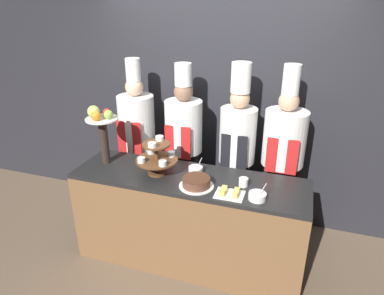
{
  "coord_description": "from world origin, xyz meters",
  "views": [
    {
      "loc": [
        0.88,
        -2.24,
        2.39
      ],
      "look_at": [
        0.0,
        0.41,
        1.17
      ],
      "focal_mm": 32.0,
      "sensor_mm": 36.0,
      "label": 1
    }
  ],
  "objects_px": {
    "cake_round": "(196,182)",
    "chef_left": "(138,137)",
    "serving_bowl_near": "(257,196)",
    "chef_center_right": "(237,148)",
    "chef_right": "(283,155)",
    "fruit_pedestal": "(101,126)",
    "cake_square_tray": "(230,193)",
    "serving_bowl_far": "(196,170)",
    "tiered_stand": "(157,156)",
    "chef_center_left": "(184,142)",
    "cup_white": "(243,182)"
  },
  "relations": [
    {
      "from": "cup_white",
      "to": "serving_bowl_near",
      "type": "distance_m",
      "value": 0.23
    },
    {
      "from": "serving_bowl_near",
      "to": "chef_center_right",
      "type": "bearing_deg",
      "value": 112.71
    },
    {
      "from": "chef_right",
      "to": "cake_square_tray",
      "type": "bearing_deg",
      "value": -114.43
    },
    {
      "from": "tiered_stand",
      "to": "chef_center_left",
      "type": "distance_m",
      "value": 0.63
    },
    {
      "from": "cake_square_tray",
      "to": "chef_right",
      "type": "distance_m",
      "value": 0.85
    },
    {
      "from": "serving_bowl_near",
      "to": "chef_left",
      "type": "xyz_separation_m",
      "value": [
        -1.44,
        0.77,
        0.04
      ]
    },
    {
      "from": "chef_center_left",
      "to": "chef_right",
      "type": "height_order",
      "value": "chef_right"
    },
    {
      "from": "fruit_pedestal",
      "to": "cup_white",
      "type": "distance_m",
      "value": 1.41
    },
    {
      "from": "cake_round",
      "to": "chef_right",
      "type": "bearing_deg",
      "value": 48.29
    },
    {
      "from": "cup_white",
      "to": "chef_center_right",
      "type": "distance_m",
      "value": 0.62
    },
    {
      "from": "serving_bowl_near",
      "to": "chef_center_left",
      "type": "relative_size",
      "value": 0.09
    },
    {
      "from": "tiered_stand",
      "to": "chef_center_right",
      "type": "bearing_deg",
      "value": 45.3
    },
    {
      "from": "cup_white",
      "to": "chef_center_right",
      "type": "relative_size",
      "value": 0.04
    },
    {
      "from": "chef_center_left",
      "to": "fruit_pedestal",
      "type": "bearing_deg",
      "value": -137.25
    },
    {
      "from": "fruit_pedestal",
      "to": "cake_square_tray",
      "type": "relative_size",
      "value": 2.43
    },
    {
      "from": "chef_center_left",
      "to": "chef_left",
      "type": "bearing_deg",
      "value": -179.99
    },
    {
      "from": "cup_white",
      "to": "serving_bowl_near",
      "type": "height_order",
      "value": "serving_bowl_near"
    },
    {
      "from": "cake_round",
      "to": "chef_left",
      "type": "distance_m",
      "value": 1.17
    },
    {
      "from": "fruit_pedestal",
      "to": "chef_left",
      "type": "relative_size",
      "value": 0.31
    },
    {
      "from": "serving_bowl_near",
      "to": "serving_bowl_far",
      "type": "bearing_deg",
      "value": 154.7
    },
    {
      "from": "cup_white",
      "to": "chef_center_left",
      "type": "relative_size",
      "value": 0.04
    },
    {
      "from": "cake_round",
      "to": "chef_center_left",
      "type": "relative_size",
      "value": 0.16
    },
    {
      "from": "tiered_stand",
      "to": "cake_square_tray",
      "type": "bearing_deg",
      "value": -12.68
    },
    {
      "from": "cake_round",
      "to": "serving_bowl_near",
      "type": "bearing_deg",
      "value": -4.66
    },
    {
      "from": "serving_bowl_near",
      "to": "chef_center_right",
      "type": "height_order",
      "value": "chef_center_right"
    },
    {
      "from": "chef_left",
      "to": "chef_right",
      "type": "distance_m",
      "value": 1.57
    },
    {
      "from": "fruit_pedestal",
      "to": "cake_square_tray",
      "type": "bearing_deg",
      "value": -9.32
    },
    {
      "from": "chef_left",
      "to": "chef_right",
      "type": "xyz_separation_m",
      "value": [
        1.57,
        0.0,
        0.0
      ]
    },
    {
      "from": "cake_square_tray",
      "to": "chef_center_left",
      "type": "distance_m",
      "value": 1.03
    },
    {
      "from": "chef_left",
      "to": "serving_bowl_far",
      "type": "bearing_deg",
      "value": -30.22
    },
    {
      "from": "chef_left",
      "to": "chef_right",
      "type": "relative_size",
      "value": 0.99
    },
    {
      "from": "cup_white",
      "to": "chef_right",
      "type": "bearing_deg",
      "value": 65.39
    },
    {
      "from": "cake_round",
      "to": "chef_left",
      "type": "height_order",
      "value": "chef_left"
    },
    {
      "from": "cake_round",
      "to": "cup_white",
      "type": "xyz_separation_m",
      "value": [
        0.38,
        0.13,
        -0.0
      ]
    },
    {
      "from": "cup_white",
      "to": "cake_square_tray",
      "type": "xyz_separation_m",
      "value": [
        -0.08,
        -0.18,
        -0.02
      ]
    },
    {
      "from": "chef_left",
      "to": "cup_white",
      "type": "bearing_deg",
      "value": -24.68
    },
    {
      "from": "chef_center_left",
      "to": "tiered_stand",
      "type": "bearing_deg",
      "value": -93.45
    },
    {
      "from": "chef_center_left",
      "to": "chef_center_right",
      "type": "xyz_separation_m",
      "value": [
        0.57,
        0.0,
        0.02
      ]
    },
    {
      "from": "chef_center_right",
      "to": "cake_round",
      "type": "bearing_deg",
      "value": -105.24
    },
    {
      "from": "fruit_pedestal",
      "to": "chef_right",
      "type": "relative_size",
      "value": 0.3
    },
    {
      "from": "serving_bowl_far",
      "to": "chef_center_right",
      "type": "height_order",
      "value": "chef_center_right"
    },
    {
      "from": "serving_bowl_near",
      "to": "chef_center_right",
      "type": "relative_size",
      "value": 0.09
    },
    {
      "from": "tiered_stand",
      "to": "chef_center_right",
      "type": "distance_m",
      "value": 0.87
    },
    {
      "from": "serving_bowl_far",
      "to": "chef_center_left",
      "type": "bearing_deg",
      "value": 120.77
    },
    {
      "from": "serving_bowl_far",
      "to": "cake_square_tray",
      "type": "bearing_deg",
      "value": -37.18
    },
    {
      "from": "fruit_pedestal",
      "to": "serving_bowl_near",
      "type": "bearing_deg",
      "value": -7.82
    },
    {
      "from": "chef_center_right",
      "to": "tiered_stand",
      "type": "bearing_deg",
      "value": -134.7
    },
    {
      "from": "cake_round",
      "to": "serving_bowl_far",
      "type": "relative_size",
      "value": 1.91
    },
    {
      "from": "chef_right",
      "to": "tiered_stand",
      "type": "bearing_deg",
      "value": -149.86
    },
    {
      "from": "chef_center_left",
      "to": "chef_center_right",
      "type": "relative_size",
      "value": 0.98
    }
  ]
}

